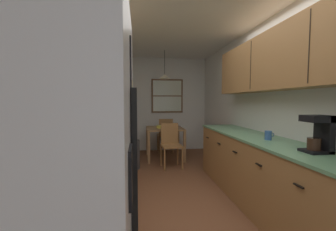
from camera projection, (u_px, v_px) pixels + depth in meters
ground_plane at (175, 187)px, 3.38m from camera, size 12.00×12.00×0.00m
wall_left at (84, 107)px, 3.12m from camera, size 0.10×9.00×2.55m
wall_right at (256, 107)px, 3.48m from camera, size 0.10×9.00×2.55m
wall_back at (159, 104)px, 5.92m from camera, size 4.40×0.10×2.55m
ceiling_slab at (175, 20)px, 3.21m from camera, size 4.40×9.00×0.08m
refrigerator at (51, 205)px, 0.95m from camera, size 0.74×0.81×1.80m
stove_range at (84, 213)px, 1.69m from camera, size 0.66×0.61×1.10m
microwave_over_range at (64, 58)px, 1.60m from camera, size 0.39×0.58×0.35m
counter_left at (108, 166)px, 3.01m from camera, size 0.64×2.06×0.90m
upper_cabinets_left at (95, 62)px, 2.85m from camera, size 0.33×2.14×0.73m
counter_right at (269, 177)px, 2.56m from camera, size 0.64×3.40×0.90m
upper_cabinets_right at (287, 58)px, 2.44m from camera, size 0.33×3.08×0.72m
dining_table at (165, 133)px, 5.04m from camera, size 0.85×0.87×0.74m
dining_chair_near at (171, 143)px, 4.41m from camera, size 0.43×0.43×0.90m
dining_chair_far at (165, 133)px, 5.69m from camera, size 0.41×0.41×0.90m
pendant_light at (165, 76)px, 4.95m from camera, size 0.26×0.26×0.66m
back_window at (167, 96)px, 5.86m from camera, size 0.87×0.05×0.92m
trash_bin at (132, 155)px, 4.28m from camera, size 0.30×0.30×0.58m
storage_canister at (97, 137)px, 2.26m from camera, size 0.11×0.11×0.18m
dish_towel at (130, 198)px, 1.89m from camera, size 0.02×0.16×0.24m
coffee_maker at (319, 133)px, 1.92m from camera, size 0.22×0.18×0.34m
mug_by_coffeemaker at (268, 135)px, 2.55m from camera, size 0.12×0.08×0.11m
table_serving_bowl at (161, 127)px, 4.98m from camera, size 0.22×0.22×0.06m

